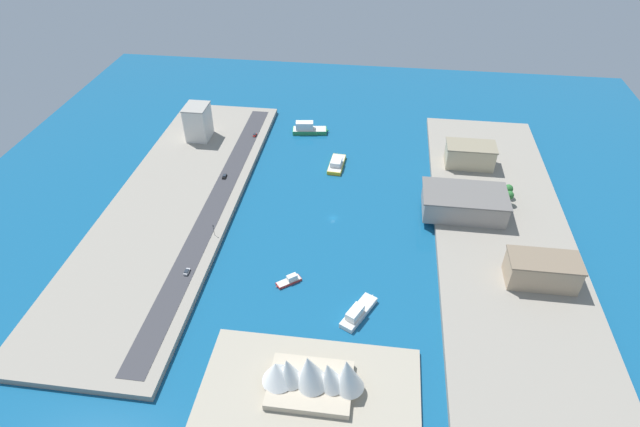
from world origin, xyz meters
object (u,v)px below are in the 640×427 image
(tugboat_red, at_px, (290,280))
(apartment_midrise_tan, at_px, (542,270))
(traffic_light_waterfront, at_px, (213,228))
(pickup_red, at_px, (255,135))
(ferry_green_doubledeck, at_px, (308,129))
(sedan_silver, at_px, (187,272))
(carpark_squat_concrete, at_px, (464,203))
(ferry_white_commuter, at_px, (358,312))
(ferry_yellow_fast, at_px, (337,164))
(opera_landmark, at_px, (311,375))
(suv_black, at_px, (224,176))
(hotel_broad_white, at_px, (198,122))
(office_block_beige, at_px, (470,155))

(tugboat_red, xyz_separation_m, apartment_midrise_tan, (-115.17, -12.39, 8.98))
(traffic_light_waterfront, bearing_deg, apartment_midrise_tan, 175.35)
(tugboat_red, xyz_separation_m, pickup_red, (46.96, -129.64, 2.90))
(ferry_green_doubledeck, bearing_deg, pickup_red, 24.07)
(tugboat_red, xyz_separation_m, sedan_silver, (48.57, 3.51, 2.92))
(apartment_midrise_tan, distance_m, carpark_squat_concrete, 58.08)
(ferry_white_commuter, distance_m, traffic_light_waterfront, 87.81)
(ferry_yellow_fast, relative_size, sedan_silver, 5.36)
(ferry_yellow_fast, relative_size, traffic_light_waterfront, 3.68)
(traffic_light_waterfront, bearing_deg, tugboat_red, 149.98)
(ferry_yellow_fast, height_order, traffic_light_waterfront, traffic_light_waterfront)
(carpark_squat_concrete, distance_m, opera_landmark, 134.91)
(ferry_green_doubledeck, xyz_separation_m, suv_black, (40.58, 66.92, 1.19))
(hotel_broad_white, distance_m, opera_landmark, 206.08)
(traffic_light_waterfront, xyz_separation_m, opera_landmark, (-62.38, 81.15, 2.22))
(office_block_beige, relative_size, apartment_midrise_tan, 0.93)
(ferry_yellow_fast, relative_size, hotel_broad_white, 1.05)
(ferry_white_commuter, bearing_deg, ferry_green_doubledeck, -74.01)
(ferry_green_doubledeck, height_order, pickup_red, ferry_green_doubledeck)
(opera_landmark, bearing_deg, carpark_squat_concrete, -119.32)
(ferry_white_commuter, bearing_deg, sedan_silver, -8.79)
(ferry_yellow_fast, xyz_separation_m, sedan_silver, (59.95, 107.41, 2.19))
(ferry_yellow_fast, height_order, opera_landmark, opera_landmark)
(pickup_red, relative_size, traffic_light_waterfront, 0.67)
(ferry_white_commuter, relative_size, suv_black, 4.78)
(pickup_red, bearing_deg, ferry_green_doubledeck, -155.93)
(tugboat_red, height_order, pickup_red, pickup_red)
(tugboat_red, height_order, carpark_squat_concrete, carpark_squat_concrete)
(apartment_midrise_tan, bearing_deg, sedan_silver, 5.54)
(pickup_red, bearing_deg, office_block_beige, 172.54)
(office_block_beige, relative_size, traffic_light_waterfront, 4.59)
(apartment_midrise_tan, bearing_deg, ferry_white_commuter, 19.25)
(hotel_broad_white, relative_size, opera_landmark, 0.57)
(suv_black, bearing_deg, sedan_silver, 93.38)
(opera_landmark, bearing_deg, tugboat_red, -71.61)
(hotel_broad_white, bearing_deg, carpark_squat_concrete, 159.81)
(ferry_yellow_fast, xyz_separation_m, ferry_white_commuter, (-21.99, 120.09, 0.13))
(traffic_light_waterfront, bearing_deg, hotel_broad_white, -68.23)
(ferry_white_commuter, xyz_separation_m, sedan_silver, (81.94, -12.68, 2.07))
(tugboat_red, bearing_deg, ferry_yellow_fast, -96.25)
(ferry_white_commuter, distance_m, opera_landmark, 43.02)
(opera_landmark, bearing_deg, suv_black, -61.74)
(carpark_squat_concrete, xyz_separation_m, suv_black, (138.00, -16.19, -5.51))
(office_block_beige, height_order, apartment_midrise_tan, office_block_beige)
(tugboat_red, relative_size, apartment_midrise_tan, 0.37)
(ferry_yellow_fast, distance_m, pickup_red, 63.80)
(office_block_beige, height_order, suv_black, office_block_beige)
(tugboat_red, height_order, sedan_silver, sedan_silver)
(office_block_beige, distance_m, pickup_red, 140.82)
(ferry_yellow_fast, distance_m, suv_black, 69.78)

